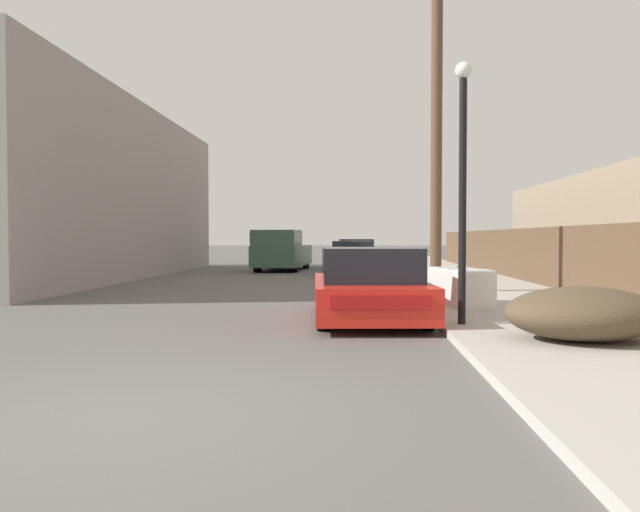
# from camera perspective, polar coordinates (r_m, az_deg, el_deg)

# --- Properties ---
(ground_plane) EXTENTS (220.00, 220.00, 0.00)m
(ground_plane) POSITION_cam_1_polar(r_m,az_deg,el_deg) (5.47, -16.96, -14.08)
(ground_plane) COLOR #595654
(sidewalk_curb) EXTENTS (4.20, 63.00, 0.12)m
(sidewalk_curb) POSITION_cam_1_polar(r_m,az_deg,el_deg) (28.70, 9.98, -1.16)
(sidewalk_curb) COLOR #ADA89E
(sidewalk_curb) RESTS_ON ground
(discarded_fridge) EXTENTS (1.11, 1.81, 0.77)m
(discarded_fridge) POSITION_cam_1_polar(r_m,az_deg,el_deg) (12.79, 12.72, -2.78)
(discarded_fridge) COLOR silver
(discarded_fridge) RESTS_ON sidewalk_curb
(parked_sports_car_red) EXTENTS (2.15, 4.32, 1.30)m
(parked_sports_car_red) POSITION_cam_1_polar(r_m,az_deg,el_deg) (11.15, 4.46, -2.89)
(parked_sports_car_red) COLOR red
(parked_sports_car_red) RESTS_ON ground
(car_parked_mid) EXTENTS (1.79, 4.73, 1.35)m
(car_parked_mid) POSITION_cam_1_polar(r_m,az_deg,el_deg) (24.26, 2.95, -0.30)
(car_parked_mid) COLOR silver
(car_parked_mid) RESTS_ON ground
(car_parked_far) EXTENTS (1.91, 4.39, 1.40)m
(car_parked_far) POSITION_cam_1_polar(r_m,az_deg,el_deg) (30.42, 3.33, 0.15)
(car_parked_far) COLOR gray
(car_parked_far) RESTS_ON ground
(pickup_truck) EXTENTS (2.29, 5.37, 1.80)m
(pickup_truck) POSITION_cam_1_polar(r_m,az_deg,el_deg) (27.84, -3.57, 0.52)
(pickup_truck) COLOR #385647
(pickup_truck) RESTS_ON ground
(utility_pole) EXTENTS (1.80, 0.28, 8.50)m
(utility_pole) POSITION_cam_1_polar(r_m,az_deg,el_deg) (16.26, 10.61, 12.34)
(utility_pole) COLOR brown
(utility_pole) RESTS_ON sidewalk_curb
(street_lamp) EXTENTS (0.26, 0.26, 4.09)m
(street_lamp) POSITION_cam_1_polar(r_m,az_deg,el_deg) (10.06, 12.92, 7.64)
(street_lamp) COLOR black
(street_lamp) RESTS_ON sidewalk_curb
(brush_pile) EXTENTS (2.03, 1.63, 0.71)m
(brush_pile) POSITION_cam_1_polar(r_m,az_deg,el_deg) (8.97, 22.93, -4.86)
(brush_pile) COLOR brown
(brush_pile) RESTS_ON sidewalk_curb
(wooden_fence) EXTENTS (0.08, 30.66, 1.65)m
(wooden_fence) POSITION_cam_1_polar(r_m,az_deg,el_deg) (21.63, 17.56, 0.21)
(wooden_fence) COLOR brown
(wooden_fence) RESTS_ON sidewalk_curb
(building_left_block) EXTENTS (7.00, 18.83, 6.29)m
(building_left_block) POSITION_cam_1_polar(r_m,az_deg,el_deg) (25.10, -22.97, 5.37)
(building_left_block) COLOR gray
(building_left_block) RESTS_ON ground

